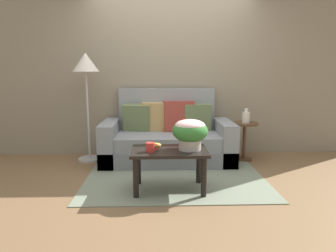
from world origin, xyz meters
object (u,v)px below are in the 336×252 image
Objects in this scene: floor_lamp at (86,72)px; table_vase at (246,117)px; coffee_table at (169,157)px; side_table at (244,134)px; snack_bowl at (156,145)px; coffee_mug at (150,147)px; couch at (167,138)px; potted_plant at (190,131)px.

table_vase is at bearing -2.21° from floor_lamp.
side_table is at bearing 45.04° from coffee_table.
snack_bowl is at bearing 152.75° from coffee_table.
coffee_table is 3.89× the size of table_vase.
coffee_mug is at bearing -111.83° from snack_bowl.
coffee_mug is at bearing -138.05° from table_vase.
floor_lamp reaches higher than coffee_table.
side_table is 4.08× the size of coffee_mug.
couch reaches higher than coffee_mug.
coffee_mug is at bearing -54.45° from floor_lamp.
table_vase is (2.34, -0.09, -0.65)m from floor_lamp.
table_vase is (1.16, -0.04, 0.33)m from couch.
couch is at bearing 89.15° from coffee_table.
side_table reaches higher than coffee_table.
side_table is at bearing 42.34° from coffee_mug.
floor_lamp is (-1.18, 0.05, 0.98)m from couch.
potted_plant is at bearing -2.62° from coffee_table.
floor_lamp is at bearing 132.75° from coffee_table.
table_vase is at bearing 44.61° from coffee_table.
potted_plant is at bearing -12.83° from snack_bowl.
side_table is 1.87m from coffee_mug.
couch is 1.32m from coffee_mug.
floor_lamp is 1.82m from coffee_mug.
side_table is at bearing -1.97° from floor_lamp.
table_vase is at bearing -2.08° from couch.
coffee_mug reaches higher than coffee_table.
potted_plant reaches higher than coffee_mug.
couch is 17.14× the size of snack_bowl.
snack_bowl is at bearing -140.51° from table_vase.
potted_plant is 0.42m from snack_bowl.
potted_plant is 3.51× the size of snack_bowl.
coffee_mug is at bearing -158.41° from coffee_table.
couch is 1.21m from table_vase.
side_table is at bearing -1.59° from couch.
potted_plant is at bearing -80.29° from couch.
coffee_table is at bearing 21.59° from coffee_mug.
side_table is 1.47× the size of potted_plant.
potted_plant reaches higher than side_table.
couch is at bearing 177.92° from table_vase.
coffee_mug is at bearing -99.83° from couch.
couch is 2.28× the size of coffee_table.
couch reaches higher than coffee_table.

